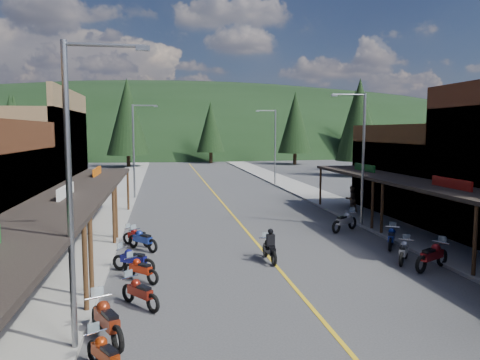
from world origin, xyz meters
name	(u,v)px	position (x,y,z in m)	size (l,w,h in m)	color
ground	(281,271)	(0.00, 0.00, 0.00)	(220.00, 220.00, 0.00)	#38383A
centerline	(221,201)	(0.00, 20.00, 0.01)	(0.15, 90.00, 0.01)	gold
sidewalk_west	(113,202)	(-8.70, 20.00, 0.07)	(3.40, 94.00, 0.15)	gray
sidewalk_east	(320,197)	(8.70, 20.00, 0.07)	(3.40, 94.00, 0.15)	gray
shop_west_3	(8,169)	(-13.78, 11.30, 3.52)	(10.90, 10.20, 8.20)	brown
shop_east_3	(433,178)	(13.75, 11.30, 2.53)	(10.90, 10.20, 6.20)	#4C2D16
streetlight_0	(75,183)	(-6.95, -6.00, 4.46)	(2.16, 0.18, 8.00)	gray
streetlight_1	(135,147)	(-6.95, 22.00, 4.46)	(2.16, 0.18, 8.00)	gray
streetlight_2	(361,153)	(6.95, 8.00, 4.46)	(2.16, 0.18, 8.00)	gray
streetlight_3	(274,143)	(6.95, 30.00, 4.46)	(2.16, 0.18, 8.00)	gray
ridge_hill	(176,149)	(0.00, 135.00, 0.00)	(310.00, 140.00, 60.00)	black
pine_1	(52,123)	(-24.00, 70.00, 7.24)	(5.88, 5.88, 12.50)	black
pine_2	(127,117)	(-10.00, 58.00, 7.99)	(6.72, 6.72, 14.00)	black
pine_3	(211,127)	(4.00, 66.00, 6.48)	(5.04, 5.04, 11.00)	black
pine_4	(295,122)	(18.00, 60.00, 7.24)	(5.88, 5.88, 12.50)	black
pine_5	(355,120)	(34.00, 72.00, 7.99)	(6.72, 6.72, 14.00)	black
pine_6	(431,127)	(46.00, 64.00, 6.48)	(5.04, 5.04, 11.00)	black
pine_7	(14,123)	(-32.00, 76.00, 7.24)	(5.88, 5.88, 12.50)	black
pine_8	(11,129)	(-22.00, 40.00, 5.98)	(4.48, 4.48, 10.00)	black
pine_9	(365,127)	(24.00, 45.00, 6.38)	(4.93, 4.93, 10.80)	black
pine_10	(64,124)	(-18.00, 50.00, 6.78)	(5.38, 5.38, 11.60)	black
pine_11	(359,120)	(20.00, 38.00, 7.19)	(5.82, 5.82, 12.40)	black
bike_west_4	(105,354)	(-6.18, -7.32, 0.53)	(0.62, 1.86, 1.06)	#9B2D0B
bike_west_5	(107,319)	(-6.34, -5.50, 0.65)	(0.76, 2.29, 1.31)	maroon
bike_west_6	(140,291)	(-5.56, -3.09, 0.55)	(0.64, 1.93, 1.10)	maroon
bike_west_7	(141,268)	(-5.65, -0.39, 0.53)	(0.62, 1.85, 1.06)	#B0240C
bike_west_8	(133,259)	(-5.99, 0.88, 0.57)	(0.67, 2.01, 1.15)	navy
bike_west_9	(142,239)	(-5.77, 4.43, 0.58)	(0.68, 2.04, 1.17)	navy
bike_west_10	(137,236)	(-6.06, 5.39, 0.53)	(0.62, 1.85, 1.06)	maroon
bike_east_7	(432,255)	(6.28, -0.82, 0.65)	(0.76, 2.28, 1.30)	maroon
bike_east_8	(404,250)	(5.65, 0.35, 0.56)	(0.65, 1.95, 1.12)	#A3A3A9
bike_east_9	(391,236)	(6.37, 2.86, 0.58)	(0.68, 2.04, 1.17)	navy
bike_east_10	(345,220)	(5.57, 6.91, 0.65)	(0.76, 2.27, 1.30)	#97969B
rider_on_bike	(270,248)	(-0.12, 1.53, 0.62)	(0.75, 2.04, 1.54)	black
pedestrian_east_b	(351,199)	(8.21, 12.21, 1.07)	(0.90, 0.52, 1.85)	#4E3E31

